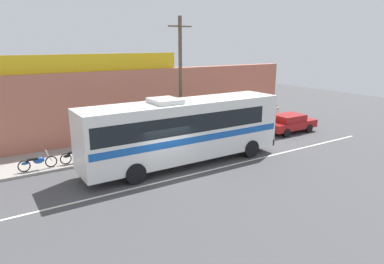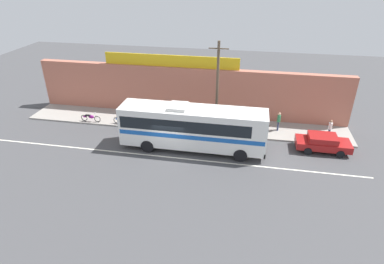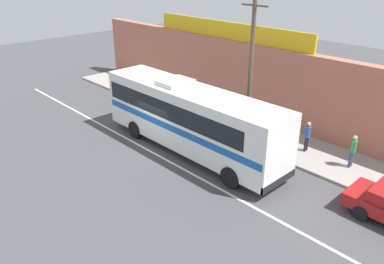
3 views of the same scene
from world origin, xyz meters
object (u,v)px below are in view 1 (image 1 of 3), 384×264
utility_pole (180,81)px  pedestrian_far_right (206,120)px  motorcycle_black (77,155)px  motorcycle_blue (37,162)px  pedestrian_near_shop (232,116)px  pedestrian_by_curb (276,112)px  intercity_bus (183,128)px  parked_car (289,123)px

utility_pole → pedestrian_far_right: (2.97, 1.42, -3.16)m
motorcycle_black → motorcycle_blue: same height
motorcycle_blue → pedestrian_near_shop: 14.19m
pedestrian_near_shop → pedestrian_by_curb: (4.24, -0.52, -0.07)m
intercity_bus → pedestrian_by_curb: size_ratio=7.17×
motorcycle_black → pedestrian_near_shop: size_ratio=1.12×
parked_car → pedestrian_by_curb: size_ratio=2.62×
utility_pole → pedestrian_near_shop: (5.42, 1.47, -3.13)m
pedestrian_by_curb → pedestrian_near_shop: bearing=173.0°
pedestrian_near_shop → intercity_bus: bearing=-148.0°
pedestrian_near_shop → pedestrian_by_curb: bearing=-7.0°
pedestrian_near_shop → motorcycle_blue: bearing=-174.5°
utility_pole → pedestrian_far_right: utility_pole is taller
pedestrian_far_right → pedestrian_by_curb: pedestrian_far_right is taller
motorcycle_blue → pedestrian_far_right: bearing=6.4°
intercity_bus → utility_pole: bearing=61.1°
pedestrian_near_shop → parked_car: bearing=-39.4°
pedestrian_by_curb → motorcycle_blue: bearing=-177.4°
parked_car → motorcycle_blue: parked_car is taller
pedestrian_near_shop → pedestrian_by_curb: 4.27m
pedestrian_far_right → pedestrian_near_shop: bearing=1.2°
motorcycle_blue → pedestrian_near_shop: (14.11, 1.36, 0.58)m
utility_pole → pedestrian_far_right: 4.56m
motorcycle_blue → pedestrian_far_right: (11.65, 1.31, 0.55)m
intercity_bus → pedestrian_by_curb: (11.28, 3.87, -1.00)m
pedestrian_by_curb → intercity_bus: bearing=-161.1°
parked_car → pedestrian_far_right: (-5.80, 2.70, 0.38)m
parked_car → motorcycle_blue: bearing=175.5°
intercity_bus → pedestrian_near_shop: intercity_bus is taller
motorcycle_blue → pedestrian_far_right: 11.74m
pedestrian_near_shop → motorcycle_black: bearing=-173.7°
intercity_bus → pedestrian_by_curb: 11.96m
utility_pole → pedestrian_far_right: size_ratio=4.75×
utility_pole → pedestrian_by_curb: bearing=5.6°
intercity_bus → motorcycle_blue: size_ratio=5.96×
intercity_bus → pedestrian_by_curb: intercity_bus is taller
utility_pole → pedestrian_far_right: bearing=25.5°
motorcycle_blue → utility_pole: bearing=-0.7°
utility_pole → pedestrian_near_shop: utility_pole is taller
utility_pole → motorcycle_blue: 9.45m
motorcycle_blue → pedestrian_near_shop: bearing=5.5°
intercity_bus → motorcycle_blue: intercity_bus is taller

